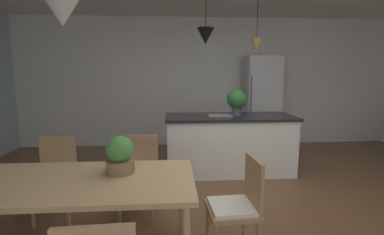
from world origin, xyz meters
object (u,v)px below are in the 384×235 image
Objects in this scene: kitchen_island at (229,143)px; potted_plant_on_table at (120,155)px; chair_far_right at (139,173)px; chair_kitchen_end at (238,205)px; refrigerator at (261,103)px; potted_plant_on_island at (237,100)px; chair_far_left at (56,175)px; dining_table at (69,188)px.

kitchen_island is 2.42m from potted_plant_on_table.
chair_far_right is at bearing -134.29° from kitchen_island.
chair_kitchen_end is 0.46× the size of refrigerator.
chair_far_left is at bearing -150.22° from potted_plant_on_island.
potted_plant_on_island is (0.45, 2.11, 0.67)m from chair_kitchen_end.
dining_table is 2.25× the size of chair_far_left.
dining_table is 1.36m from chair_kitchen_end.
chair_far_right is 1.99m from potted_plant_on_island.
dining_table is at bearing -160.15° from potted_plant_on_table.
refrigerator is at bearing 41.50° from chair_far_left.
potted_plant_on_table is at bearing 172.22° from chair_kitchen_end.
refrigerator reaches higher than chair_far_right.
dining_table is at bearing -126.59° from refrigerator.
chair_kitchen_end is 1.98m from chair_far_left.
dining_table is at bearing -118.22° from chair_far_right.
refrigerator is at bearing 70.03° from chair_kitchen_end.
chair_far_right is 2.75× the size of potted_plant_on_table.
chair_kitchen_end is at bearing 0.12° from dining_table.
chair_far_right is 0.44× the size of kitchen_island.
kitchen_island reaches higher than chair_far_left.
chair_far_right is at bearing -136.57° from potted_plant_on_island.
kitchen_island is at bearing 30.97° from chair_far_left.
chair_kitchen_end and chair_far_left have the same top height.
chair_far_right is (0.89, -0.00, 0.00)m from chair_far_left.
potted_plant_on_table is at bearing -123.76° from kitchen_island.
potted_plant_on_island is (-0.84, -1.44, 0.20)m from refrigerator.
potted_plant_on_island is at bearing -120.15° from refrigerator.
kitchen_island is (0.35, 2.11, -0.01)m from chair_kitchen_end.
potted_plant_on_island is (0.10, -0.00, 0.68)m from kitchen_island.
dining_table is 2.72m from kitchen_island.
chair_far_left is at bearing -138.50° from refrigerator.
potted_plant_on_island reaches higher than chair_far_left.
potted_plant_on_island is at bearing -0.00° from kitchen_island.
potted_plant_on_table is (-1.43, -1.98, -0.26)m from potted_plant_on_island.
refrigerator reaches higher than chair_kitchen_end.
refrigerator reaches higher than potted_plant_on_table.
kitchen_island is at bearing 51.22° from dining_table.
refrigerator is at bearing 56.50° from potted_plant_on_table.
dining_table is at bearing -128.78° from kitchen_island.
kitchen_island is 4.82× the size of potted_plant_on_island.
refrigerator reaches higher than kitchen_island.
chair_far_right is 0.81m from potted_plant_on_table.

